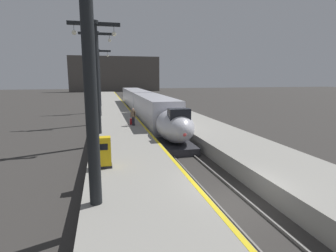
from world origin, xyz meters
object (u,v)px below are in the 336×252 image
(highspeed_train_main, at_px, (145,105))
(passenger_near_edge, at_px, (133,115))
(ticket_machine_yellow, at_px, (104,153))
(station_column_distant, at_px, (99,72))
(station_column_far, at_px, (98,66))
(rolling_suitcase, at_px, (132,122))
(station_column_mid, at_px, (96,67))
(station_column_near, at_px, (88,47))

(highspeed_train_main, distance_m, passenger_near_edge, 10.41)
(highspeed_train_main, xyz_separation_m, ticket_machine_yellow, (-5.55, -21.93, -0.14))
(station_column_distant, bearing_deg, highspeed_train_main, -57.64)
(station_column_distant, bearing_deg, station_column_far, -90.00)
(passenger_near_edge, bearing_deg, ticket_machine_yellow, -103.49)
(rolling_suitcase, bearing_deg, highspeed_train_main, 73.65)
(passenger_near_edge, height_order, ticket_machine_yellow, passenger_near_edge)
(highspeed_train_main, relative_size, passenger_near_edge, 22.01)
(station_column_distant, distance_m, rolling_suitcase, 19.72)
(highspeed_train_main, xyz_separation_m, station_column_mid, (-5.90, -13.12, 4.50))
(station_column_distant, distance_m, ticket_machine_yellow, 31.59)
(highspeed_train_main, xyz_separation_m, rolling_suitcase, (-2.78, -9.49, -0.58))
(station_column_far, relative_size, station_column_distant, 1.10)
(station_column_near, distance_m, station_column_far, 23.78)
(station_column_far, height_order, rolling_suitcase, station_column_far)
(rolling_suitcase, distance_m, ticket_machine_yellow, 12.75)
(station_column_far, bearing_deg, highspeed_train_main, 20.80)
(station_column_mid, bearing_deg, station_column_distant, 90.00)
(station_column_distant, xyz_separation_m, rolling_suitcase, (3.12, -18.80, -5.09))
(station_column_mid, bearing_deg, station_column_far, 90.00)
(station_column_far, bearing_deg, rolling_suitcase, -66.72)
(station_column_distant, distance_m, passenger_near_edge, 20.12)
(station_column_mid, distance_m, rolling_suitcase, 6.98)
(highspeed_train_main, bearing_deg, station_column_far, -159.20)
(highspeed_train_main, xyz_separation_m, station_column_far, (-5.90, -2.24, 4.98))
(station_column_mid, distance_m, passenger_near_edge, 6.24)
(passenger_near_edge, bearing_deg, highspeed_train_main, 74.96)
(highspeed_train_main, xyz_separation_m, station_column_near, (-5.90, -26.02, 4.71))
(station_column_far, bearing_deg, station_column_distant, 90.00)
(station_column_mid, height_order, station_column_distant, station_column_distant)
(passenger_near_edge, bearing_deg, station_column_mid, -136.26)
(station_column_near, height_order, station_column_distant, station_column_near)
(highspeed_train_main, relative_size, rolling_suitcase, 37.88)
(rolling_suitcase, bearing_deg, station_column_mid, -130.66)
(highspeed_train_main, bearing_deg, passenger_near_edge, -105.04)
(station_column_distant, bearing_deg, rolling_suitcase, -80.58)
(highspeed_train_main, distance_m, station_column_distant, 11.91)
(highspeed_train_main, height_order, ticket_machine_yellow, highspeed_train_main)
(station_column_near, height_order, ticket_machine_yellow, station_column_near)
(station_column_near, xyz_separation_m, station_column_far, (0.00, 23.77, 0.26))
(passenger_near_edge, distance_m, ticket_machine_yellow, 12.21)
(station_column_near, relative_size, station_column_mid, 1.05)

